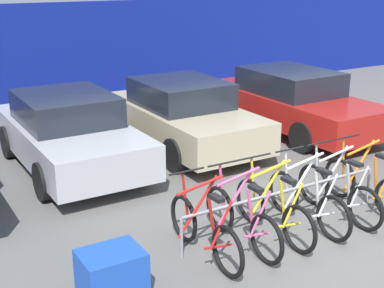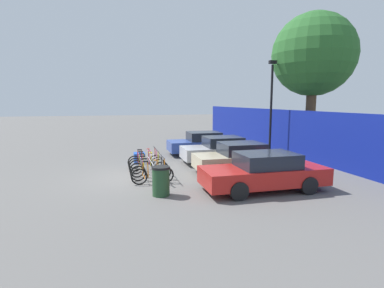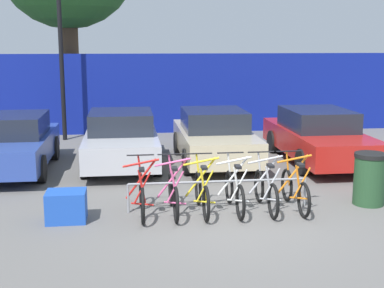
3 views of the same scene
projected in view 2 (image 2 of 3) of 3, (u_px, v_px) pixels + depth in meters
The scene contains 17 objects.
ground_plane at pixel (137, 177), 13.05m from camera, with size 120.00×120.00×0.00m, color #605E5B.
hoarding_wall at pixel (326, 139), 15.19m from camera, with size 36.00×0.16×2.74m, color navy.
bike_rack at pixel (152, 164), 13.28m from camera, with size 3.47×0.04×0.57m.
bicycle_red at pixel (145, 161), 14.66m from camera, with size 0.68×1.71×1.05m.
bicycle_pink at pixel (147, 163), 14.09m from camera, with size 0.68×1.71×1.05m.
bicycle_yellow at pixel (148, 165), 13.58m from camera, with size 0.68×1.71×1.05m.
bicycle_white at pixel (149, 168), 12.98m from camera, with size 0.68×1.71×1.05m.
bicycle_silver at pixel (151, 171), 12.40m from camera, with size 0.68×1.71×1.05m.
bicycle_orange at pixel (153, 175), 11.85m from camera, with size 0.68×1.71×1.05m.
car_blue at pixel (202, 143), 18.49m from camera, with size 1.91×4.16×1.40m.
car_silver at pixel (221, 150), 15.99m from camera, with size 1.91×4.16×1.40m.
car_beige at pixel (240, 158), 13.66m from camera, with size 1.91×4.08×1.40m.
car_red at pixel (264, 172), 10.98m from camera, with size 1.91×4.57×1.40m.
lamp_post at pixel (271, 102), 18.38m from camera, with size 0.24×0.44×5.71m.
trash_bin at pixel (161, 181), 10.39m from camera, with size 0.63×0.63×1.03m.
cargo_crate at pixel (139, 158), 15.92m from camera, with size 0.70×0.56×0.55m, color blue.
tree_behind_hoarding at pixel (314, 55), 18.64m from camera, with size 5.13×5.13×8.71m.
Camera 2 is at (12.91, -0.84, 3.26)m, focal length 28.00 mm.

